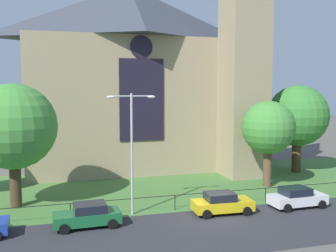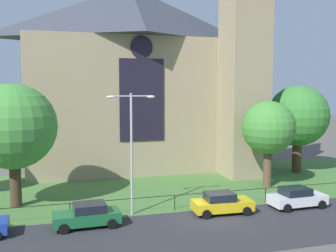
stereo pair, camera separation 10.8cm
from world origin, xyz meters
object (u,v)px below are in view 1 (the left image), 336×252
at_px(parked_car_green, 88,215).
at_px(church_building, 138,75).
at_px(parked_car_yellow, 222,203).
at_px(tree_right_far, 298,116).
at_px(tree_left_near, 13,127).
at_px(streetlamp_near, 132,138).
at_px(parked_car_white, 297,197).
at_px(tree_right_near, 268,128).

bearing_deg(parked_car_green, church_building, -113.50).
bearing_deg(parked_car_yellow, tree_right_far, 41.55).
relative_size(church_building, tree_right_far, 2.84).
relative_size(parked_car_green, parked_car_yellow, 1.00).
relative_size(tree_left_near, parked_car_green, 2.16).
xyz_separation_m(tree_right_far, streetlamp_near, (-19.50, -9.28, -0.55)).
distance_m(church_building, parked_car_green, 21.80).
bearing_deg(tree_right_far, tree_left_near, -169.47).
bearing_deg(parked_car_yellow, parked_car_white, 0.66).
relative_size(tree_right_near, tree_right_far, 0.84).
distance_m(church_building, tree_left_near, 17.75).
bearing_deg(tree_right_near, church_building, 127.51).
relative_size(tree_left_near, parked_car_yellow, 2.15).
bearing_deg(streetlamp_near, parked_car_white, -8.21).
distance_m(tree_right_near, parked_car_white, 7.80).
distance_m(tree_right_far, parked_car_white, 14.27).
xyz_separation_m(church_building, parked_car_yellow, (2.18, -18.15, -9.53)).
relative_size(tree_right_near, streetlamp_near, 0.91).
bearing_deg(parked_car_green, parked_car_yellow, 178.56).
height_order(tree_right_far, parked_car_yellow, tree_right_far).
bearing_deg(church_building, parked_car_green, -111.37).
distance_m(streetlamp_near, parked_car_white, 13.05).
xyz_separation_m(tree_left_near, tree_right_near, (21.22, 0.32, -0.71)).
height_order(tree_right_near, tree_right_far, tree_right_far).
bearing_deg(tree_left_near, tree_right_near, 0.86).
distance_m(tree_left_near, streetlamp_near, 9.03).
height_order(streetlamp_near, parked_car_green, streetlamp_near).
bearing_deg(tree_right_far, parked_car_white, -123.97).
xyz_separation_m(tree_right_near, tree_right_far, (6.27, 4.79, 0.63)).
height_order(parked_car_yellow, parked_car_white, same).
bearing_deg(parked_car_green, tree_left_near, -52.79).
height_order(tree_right_far, parked_car_white, tree_right_far).
bearing_deg(tree_right_near, tree_right_far, 37.38).
xyz_separation_m(tree_left_near, parked_car_white, (20.06, -5.91, -5.25)).
relative_size(streetlamp_near, parked_car_yellow, 1.98).
bearing_deg(parked_car_white, parked_car_yellow, 176.50).
xyz_separation_m(streetlamp_near, parked_car_yellow, (6.12, -1.54, -4.63)).
xyz_separation_m(tree_left_near, parked_car_green, (4.78, -5.83, -5.25)).
relative_size(church_building, streetlamp_near, 3.07).
bearing_deg(tree_left_near, streetlamp_near, -27.58).
bearing_deg(parked_car_green, streetlamp_near, -154.84).
distance_m(tree_right_far, parked_car_green, 25.73).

